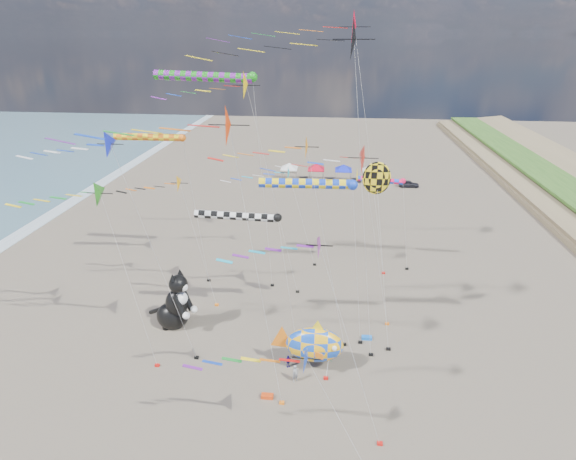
% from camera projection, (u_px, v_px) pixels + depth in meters
% --- Properties ---
extents(ground, '(260.00, 260.00, 0.00)m').
position_uv_depth(ground, '(287.00, 459.00, 28.84)').
color(ground, brown).
rests_on(ground, ground).
extents(delta_kite_0, '(9.19, 1.66, 15.18)m').
position_uv_depth(delta_kite_0, '(316.00, 254.00, 24.73)').
color(delta_kite_0, purple).
rests_on(delta_kite_0, ground).
extents(delta_kite_1, '(9.65, 2.02, 11.97)m').
position_uv_depth(delta_kite_1, '(287.00, 178.00, 49.15)').
color(delta_kite_1, '#10B9CB').
rests_on(delta_kite_1, ground).
extents(delta_kite_2, '(12.78, 2.99, 26.37)m').
position_uv_depth(delta_kite_2, '(353.00, 41.00, 28.57)').
color(delta_kite_2, black).
rests_on(delta_kite_2, ground).
extents(delta_kite_3, '(11.38, 2.68, 22.47)m').
position_uv_depth(delta_kite_3, '(257.00, 86.00, 39.49)').
color(delta_kite_3, '#EBBB09').
rests_on(delta_kite_3, ground).
extents(delta_kite_4, '(11.48, 1.88, 8.90)m').
position_uv_depth(delta_kite_4, '(280.00, 377.00, 24.95)').
color(delta_kite_4, '#1439B4').
rests_on(delta_kite_4, ground).
extents(delta_kite_5, '(8.14, 1.83, 13.41)m').
position_uv_depth(delta_kite_5, '(176.00, 190.00, 40.60)').
color(delta_kite_5, '#F8A811').
rests_on(delta_kite_5, ground).
extents(delta_kite_6, '(9.83, 2.09, 19.36)m').
position_uv_depth(delta_kite_6, '(121.00, 146.00, 30.97)').
color(delta_kite_6, '#1424CD').
rests_on(delta_kite_6, ground).
extents(delta_kite_7, '(17.57, 3.31, 27.47)m').
position_uv_depth(delta_kite_7, '(355.00, 28.00, 41.41)').
color(delta_kite_7, red).
rests_on(delta_kite_7, ground).
extents(delta_kite_8, '(9.75, 1.94, 18.67)m').
position_uv_depth(delta_kite_8, '(304.00, 149.00, 32.84)').
color(delta_kite_8, orange).
rests_on(delta_kite_8, ground).
extents(delta_kite_9, '(11.70, 2.68, 17.52)m').
position_uv_depth(delta_kite_9, '(351.00, 157.00, 36.25)').
color(delta_kite_9, red).
rests_on(delta_kite_9, ground).
extents(delta_kite_10, '(10.46, 2.18, 15.63)m').
position_uv_depth(delta_kite_10, '(77.00, 202.00, 31.61)').
color(delta_kite_10, '#29891F').
rests_on(delta_kite_10, ground).
extents(delta_kite_11, '(14.27, 2.72, 21.69)m').
position_uv_depth(delta_kite_11, '(203.00, 130.00, 25.57)').
color(delta_kite_11, red).
rests_on(delta_kite_11, ground).
extents(windsock_0, '(8.85, 0.80, 15.00)m').
position_uv_depth(windsock_0, '(311.00, 184.00, 34.30)').
color(windsock_0, blue).
rests_on(windsock_0, ground).
extents(windsock_1, '(8.41, 0.74, 16.24)m').
position_uv_depth(windsock_1, '(153.00, 138.00, 43.78)').
color(windsock_1, orange).
rests_on(windsock_1, ground).
extents(windsock_2, '(8.48, 0.71, 11.82)m').
position_uv_depth(windsock_2, '(241.00, 217.00, 36.61)').
color(windsock_2, black).
rests_on(windsock_2, ground).
extents(windsock_3, '(10.75, 0.91, 22.01)m').
position_uv_depth(windsock_3, '(208.00, 77.00, 40.64)').
color(windsock_3, '#198B19').
rests_on(windsock_3, ground).
extents(windsock_4, '(6.66, 0.61, 10.98)m').
position_uv_depth(windsock_4, '(383.00, 181.00, 48.25)').
color(windsock_4, '#F1114C').
rests_on(windsock_4, ground).
extents(angelfish_kite, '(3.74, 3.02, 16.11)m').
position_uv_depth(angelfish_kite, '(374.00, 180.00, 34.98)').
color(angelfish_kite, yellow).
rests_on(angelfish_kite, ground).
extents(cat_inflatable, '(4.97, 3.66, 6.03)m').
position_uv_depth(cat_inflatable, '(174.00, 298.00, 40.82)').
color(cat_inflatable, black).
rests_on(cat_inflatable, ground).
extents(fish_inflatable, '(6.16, 2.38, 4.84)m').
position_uv_depth(fish_inflatable, '(314.00, 345.00, 35.56)').
color(fish_inflatable, blue).
rests_on(fish_inflatable, ground).
extents(person_adult, '(0.66, 0.64, 1.53)m').
position_uv_depth(person_adult, '(295.00, 374.00, 35.02)').
color(person_adult, gray).
rests_on(person_adult, ground).
extents(child_green, '(0.60, 0.52, 1.05)m').
position_uv_depth(child_green, '(330.00, 356.00, 37.26)').
color(child_green, '#21773E').
rests_on(child_green, ground).
extents(child_blue, '(0.70, 0.58, 1.12)m').
position_uv_depth(child_blue, '(288.00, 361.00, 36.66)').
color(child_blue, navy).
rests_on(child_blue, ground).
extents(kite_bag_0, '(0.90, 0.44, 0.30)m').
position_uv_depth(kite_bag_0, '(267.00, 396.00, 33.66)').
color(kite_bag_0, red).
rests_on(kite_bag_0, ground).
extents(kite_bag_1, '(0.90, 0.44, 0.30)m').
position_uv_depth(kite_bag_1, '(303.00, 337.00, 40.28)').
color(kite_bag_1, black).
rests_on(kite_bag_1, ground).
extents(kite_bag_2, '(0.90, 0.44, 0.30)m').
position_uv_depth(kite_bag_2, '(367.00, 338.00, 40.15)').
color(kite_bag_2, blue).
rests_on(kite_bag_2, ground).
extents(tent_row, '(19.20, 4.20, 3.80)m').
position_uv_depth(tent_row, '(330.00, 165.00, 82.13)').
color(tent_row, white).
rests_on(tent_row, ground).
extents(parked_car, '(3.62, 1.55, 1.22)m').
position_uv_depth(parked_car, '(409.00, 184.00, 79.97)').
color(parked_car, '#26262D').
rests_on(parked_car, ground).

